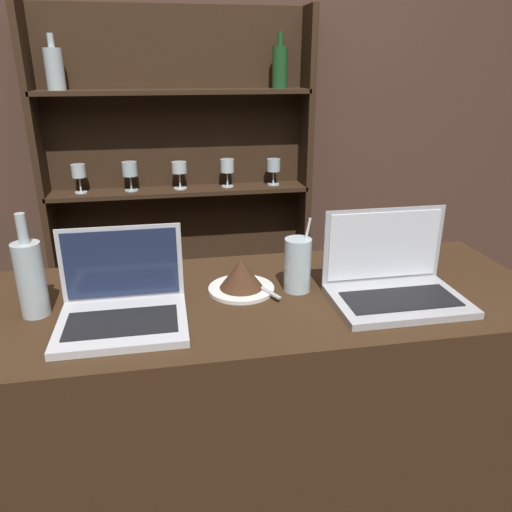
# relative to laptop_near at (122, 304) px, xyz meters

# --- Properties ---
(bar_counter) EXTENTS (1.67, 0.59, 0.99)m
(bar_counter) POSITION_rel_laptop_near_xyz_m (0.27, 0.07, -0.54)
(bar_counter) COLOR #382314
(bar_counter) RESTS_ON ground_plane
(back_wall) EXTENTS (7.00, 0.06, 2.70)m
(back_wall) POSITION_rel_laptop_near_xyz_m (0.27, 1.40, 0.31)
(back_wall) COLOR #4C3328
(back_wall) RESTS_ON ground_plane
(back_shelf) EXTENTS (1.26, 0.18, 1.81)m
(back_shelf) POSITION_rel_laptop_near_xyz_m (0.19, 1.32, -0.09)
(back_shelf) COLOR #332114
(back_shelf) RESTS_ON ground_plane
(laptop_near) EXTENTS (0.30, 0.24, 0.21)m
(laptop_near) POSITION_rel_laptop_near_xyz_m (0.00, 0.00, 0.00)
(laptop_near) COLOR silver
(laptop_near) RESTS_ON bar_counter
(laptop_far) EXTENTS (0.33, 0.23, 0.22)m
(laptop_far) POSITION_rel_laptop_near_xyz_m (0.68, -0.00, 0.00)
(laptop_far) COLOR #ADADB2
(laptop_far) RESTS_ON bar_counter
(cake_plate) EXTENTS (0.18, 0.18, 0.09)m
(cake_plate) POSITION_rel_laptop_near_xyz_m (0.30, 0.11, -0.00)
(cake_plate) COLOR white
(cake_plate) RESTS_ON bar_counter
(water_glass) EXTENTS (0.07, 0.07, 0.20)m
(water_glass) POSITION_rel_laptop_near_xyz_m (0.45, 0.09, 0.03)
(water_glass) COLOR silver
(water_glass) RESTS_ON bar_counter
(wine_bottle_clear) EXTENTS (0.07, 0.07, 0.26)m
(wine_bottle_clear) POSITION_rel_laptop_near_xyz_m (-0.21, 0.07, 0.06)
(wine_bottle_clear) COLOR #B2C1C6
(wine_bottle_clear) RESTS_ON bar_counter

